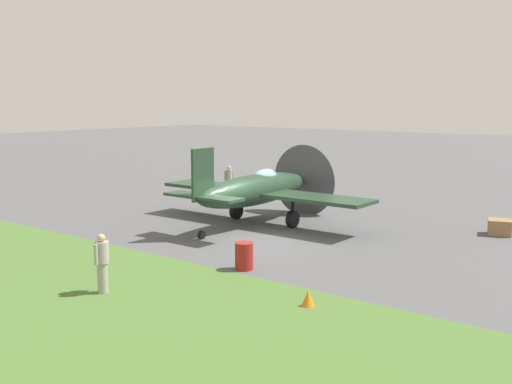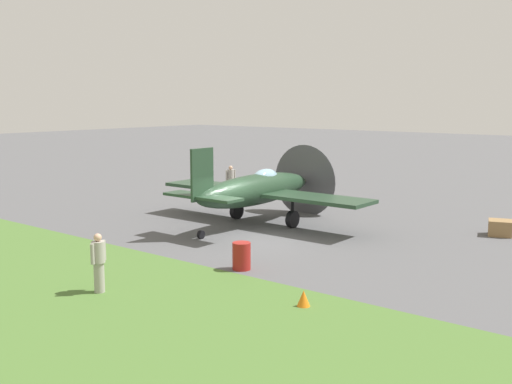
{
  "view_description": "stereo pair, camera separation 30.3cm",
  "coord_description": "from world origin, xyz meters",
  "px_view_note": "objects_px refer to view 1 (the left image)",
  "views": [
    {
      "loc": [
        14.68,
        -18.37,
        5.49
      ],
      "look_at": [
        -1.62,
        2.51,
        1.48
      ],
      "focal_mm": 42.84,
      "sensor_mm": 36.0,
      "label": 1
    },
    {
      "loc": [
        14.92,
        -18.18,
        5.49
      ],
      "look_at": [
        -1.62,
        2.51,
        1.48
      ],
      "focal_mm": 42.84,
      "sensor_mm": 36.0,
      "label": 2
    }
  ],
  "objects_px": {
    "supply_crate": "(499,227)",
    "ground_crew_chief": "(229,180)",
    "airplane_lead": "(258,189)",
    "ground_crew_mechanic": "(102,262)",
    "runway_marker_cone": "(308,298)",
    "fuel_drum": "(244,256)"
  },
  "relations": [
    {
      "from": "supply_crate",
      "to": "ground_crew_chief",
      "type": "bearing_deg",
      "value": 175.87
    },
    {
      "from": "airplane_lead",
      "to": "ground_crew_mechanic",
      "type": "distance_m",
      "value": 10.74
    },
    {
      "from": "runway_marker_cone",
      "to": "airplane_lead",
      "type": "bearing_deg",
      "value": 134.79
    },
    {
      "from": "supply_crate",
      "to": "ground_crew_mechanic",
      "type": "bearing_deg",
      "value": -114.2
    },
    {
      "from": "fuel_drum",
      "to": "ground_crew_chief",
      "type": "bearing_deg",
      "value": 132.29
    },
    {
      "from": "airplane_lead",
      "to": "ground_crew_mechanic",
      "type": "xyz_separation_m",
      "value": [
        2.44,
        -10.44,
        -0.67
      ]
    },
    {
      "from": "runway_marker_cone",
      "to": "supply_crate",
      "type": "bearing_deg",
      "value": 83.47
    },
    {
      "from": "fuel_drum",
      "to": "supply_crate",
      "type": "bearing_deg",
      "value": 64.37
    },
    {
      "from": "ground_crew_chief",
      "to": "supply_crate",
      "type": "distance_m",
      "value": 15.57
    },
    {
      "from": "airplane_lead",
      "to": "runway_marker_cone",
      "type": "distance_m",
      "value": 11.03
    },
    {
      "from": "airplane_lead",
      "to": "ground_crew_chief",
      "type": "bearing_deg",
      "value": 139.41
    },
    {
      "from": "airplane_lead",
      "to": "fuel_drum",
      "type": "relative_size",
      "value": 11.68
    },
    {
      "from": "ground_crew_chief",
      "to": "fuel_drum",
      "type": "bearing_deg",
      "value": -115.6
    },
    {
      "from": "airplane_lead",
      "to": "supply_crate",
      "type": "distance_m",
      "value": 10.18
    },
    {
      "from": "fuel_drum",
      "to": "runway_marker_cone",
      "type": "height_order",
      "value": "fuel_drum"
    },
    {
      "from": "airplane_lead",
      "to": "ground_crew_mechanic",
      "type": "bearing_deg",
      "value": -76.78
    },
    {
      "from": "ground_crew_mechanic",
      "to": "supply_crate",
      "type": "height_order",
      "value": "ground_crew_mechanic"
    },
    {
      "from": "ground_crew_mechanic",
      "to": "runway_marker_cone",
      "type": "relative_size",
      "value": 3.93
    },
    {
      "from": "ground_crew_chief",
      "to": "runway_marker_cone",
      "type": "relative_size",
      "value": 3.93
    },
    {
      "from": "ground_crew_chief",
      "to": "supply_crate",
      "type": "relative_size",
      "value": 1.92
    },
    {
      "from": "fuel_drum",
      "to": "airplane_lead",
      "type": "bearing_deg",
      "value": 124.11
    },
    {
      "from": "supply_crate",
      "to": "airplane_lead",
      "type": "bearing_deg",
      "value": -154.26
    }
  ]
}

